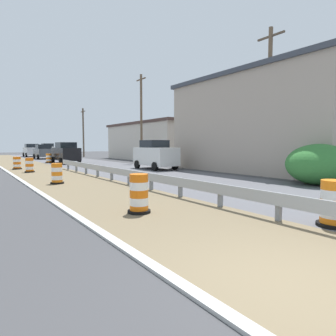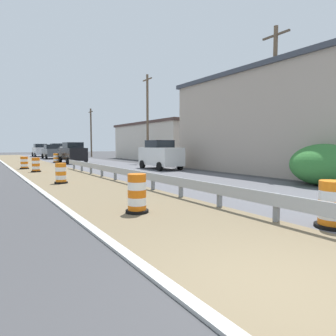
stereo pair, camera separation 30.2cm
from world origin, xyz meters
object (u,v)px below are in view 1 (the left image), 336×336
(car_mid_far_lane, at_px, (155,155))
(traffic_barrel_far, at_px, (30,166))
(car_trailing_far_lane, at_px, (66,153))
(traffic_barrel_farther, at_px, (17,164))
(traffic_barrel_mid, at_px, (57,175))
(car_trailing_near_lane, at_px, (48,149))
(utility_pole_far, at_px, (83,132))
(car_lead_far_lane, at_px, (43,152))
(traffic_barrel_nearest, at_px, (334,206))
(traffic_barrel_close, at_px, (139,195))
(traffic_barrel_farthest, at_px, (49,159))
(utility_pole_near, at_px, (269,100))
(utility_pole_mid, at_px, (141,117))
(car_lead_near_lane, at_px, (31,150))

(car_mid_far_lane, bearing_deg, traffic_barrel_far, -105.45)
(traffic_barrel_far, xyz_separation_m, car_trailing_far_lane, (4.84, 8.96, 0.62))
(traffic_barrel_far, relative_size, traffic_barrel_farther, 1.04)
(traffic_barrel_mid, xyz_separation_m, car_trailing_near_lane, (8.43, 41.16, 0.61))
(utility_pole_far, bearing_deg, car_lead_far_lane, -153.33)
(car_lead_far_lane, height_order, car_mid_far_lane, car_mid_far_lane)
(traffic_barrel_far, height_order, car_trailing_far_lane, car_trailing_far_lane)
(traffic_barrel_nearest, relative_size, traffic_barrel_close, 0.99)
(traffic_barrel_nearest, xyz_separation_m, traffic_barrel_farthest, (0.09, 29.13, -0.05))
(car_lead_far_lane, xyz_separation_m, utility_pole_near, (6.18, -31.10, 3.48))
(traffic_barrel_farther, relative_size, car_lead_far_lane, 0.22)
(traffic_barrel_nearest, bearing_deg, car_trailing_near_lane, 84.52)
(traffic_barrel_mid, distance_m, traffic_barrel_farthest, 18.08)
(traffic_barrel_mid, distance_m, utility_pole_far, 33.09)
(traffic_barrel_farthest, xyz_separation_m, car_lead_far_lane, (1.47, 9.82, 0.53))
(traffic_barrel_mid, height_order, utility_pole_mid, utility_pole_mid)
(car_mid_far_lane, bearing_deg, utility_pole_mid, 158.87)
(traffic_barrel_close, relative_size, utility_pole_mid, 0.12)
(car_lead_far_lane, relative_size, utility_pole_near, 0.52)
(traffic_barrel_farther, relative_size, traffic_barrel_farthest, 0.99)
(traffic_barrel_farther, distance_m, utility_pole_mid, 12.90)
(car_lead_far_lane, bearing_deg, traffic_barrel_close, 173.08)
(traffic_barrel_mid, bearing_deg, traffic_barrel_farthest, 78.91)
(traffic_barrel_close, height_order, car_trailing_far_lane, car_trailing_far_lane)
(car_mid_far_lane, xyz_separation_m, utility_pole_mid, (3.13, 7.86, 3.59))
(utility_pole_mid, bearing_deg, car_trailing_far_lane, 152.49)
(traffic_barrel_close, height_order, traffic_barrel_far, traffic_barrel_close)
(utility_pole_mid, relative_size, utility_pole_far, 1.22)
(traffic_barrel_far, height_order, traffic_barrel_farther, traffic_barrel_far)
(car_mid_far_lane, bearing_deg, traffic_barrel_farther, -122.58)
(car_trailing_far_lane, bearing_deg, utility_pole_near, -161.99)
(traffic_barrel_mid, height_order, traffic_barrel_far, traffic_barrel_mid)
(traffic_barrel_farthest, bearing_deg, traffic_barrel_far, -108.56)
(traffic_barrel_farther, relative_size, utility_pole_mid, 0.11)
(traffic_barrel_farthest, relative_size, utility_pole_far, 0.13)
(traffic_barrel_close, relative_size, traffic_barrel_farthest, 1.12)
(car_trailing_near_lane, bearing_deg, traffic_barrel_farthest, -12.05)
(traffic_barrel_close, bearing_deg, traffic_barrel_nearest, -50.41)
(traffic_barrel_nearest, height_order, traffic_barrel_farther, traffic_barrel_nearest)
(car_trailing_far_lane, bearing_deg, car_lead_far_lane, -0.59)
(traffic_barrel_mid, xyz_separation_m, car_trailing_far_lane, (4.79, 16.21, 0.62))
(car_lead_near_lane, bearing_deg, traffic_barrel_close, 175.07)
(traffic_barrel_nearest, distance_m, utility_pole_near, 11.71)
(traffic_barrel_close, height_order, car_lead_near_lane, car_lead_near_lane)
(traffic_barrel_mid, height_order, car_trailing_far_lane, car_trailing_far_lane)
(traffic_barrel_close, distance_m, car_lead_near_lane, 44.02)
(car_lead_near_lane, bearing_deg, utility_pole_near, -170.03)
(car_lead_far_lane, distance_m, car_trailing_far_lane, 11.36)
(traffic_barrel_farther, xyz_separation_m, utility_pole_near, (11.52, -14.12, 4.01))
(traffic_barrel_far, xyz_separation_m, traffic_barrel_farthest, (3.53, 10.50, -0.01))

